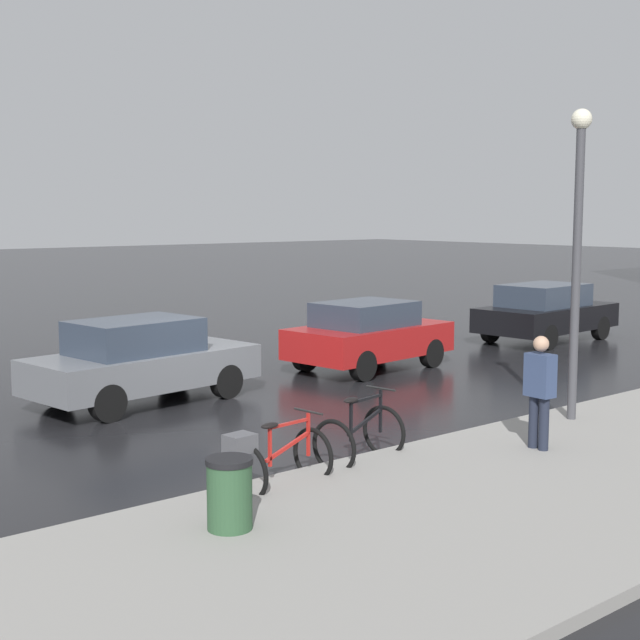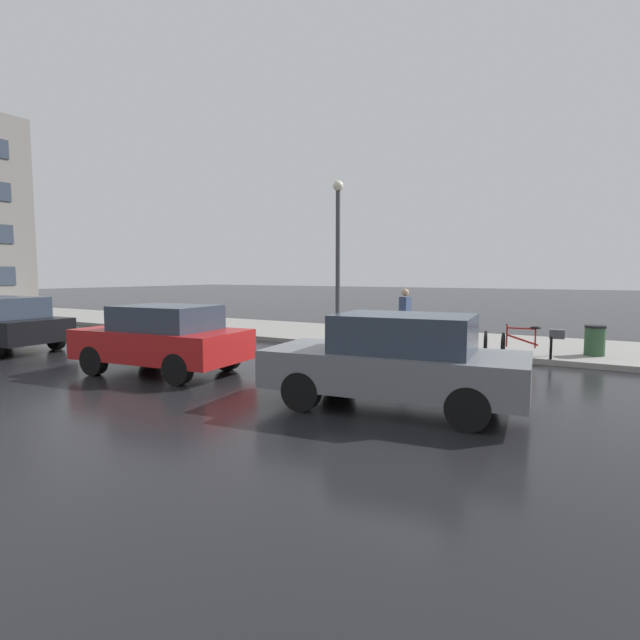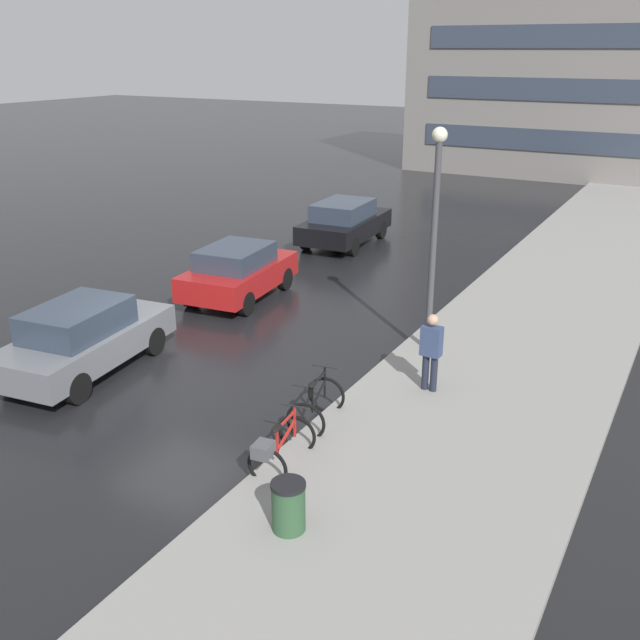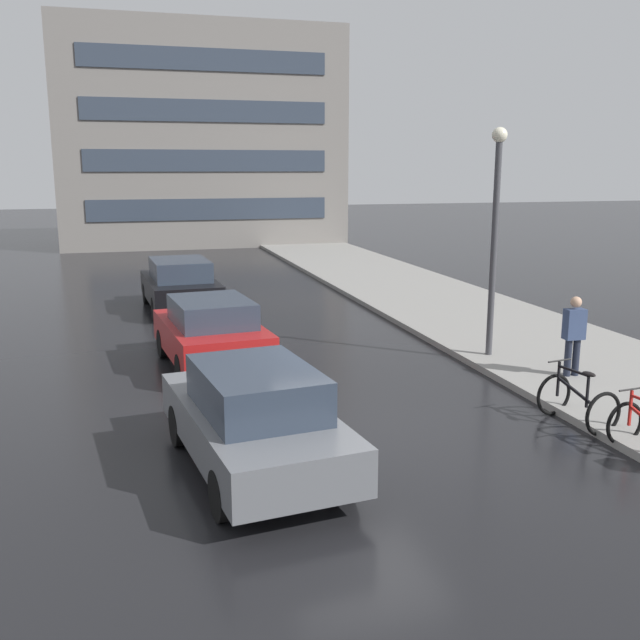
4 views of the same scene
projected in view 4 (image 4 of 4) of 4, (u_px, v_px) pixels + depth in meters
name	position (u px, v px, depth m)	size (l,w,h in m)	color
ground_plane	(362.00, 439.00, 11.30)	(140.00, 140.00, 0.00)	black
sidewalk_kerb	(441.00, 303.00, 22.27)	(4.80, 60.00, 0.14)	gray
bicycle_second	(577.00, 402.00, 11.81)	(0.92, 1.27, 1.02)	black
car_grey	(254.00, 418.00, 9.97)	(2.30, 4.36, 1.54)	slate
car_red	(211.00, 332.00, 15.22)	(2.25, 3.90, 1.51)	#AD1919
car_black	(180.00, 284.00, 21.41)	(2.20, 4.30, 1.54)	black
pedestrian	(574.00, 334.00, 14.07)	(0.41, 0.26, 1.75)	#1E2333
streetlamp	(495.00, 223.00, 15.26)	(0.32, 0.32, 5.04)	#424247
building_facade_main	(200.00, 139.00, 39.80)	(15.13, 7.30, 11.61)	gray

